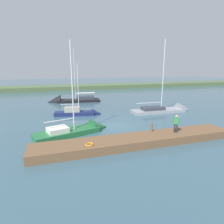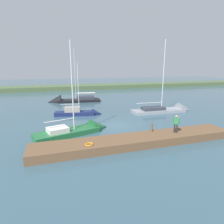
# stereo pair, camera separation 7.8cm
# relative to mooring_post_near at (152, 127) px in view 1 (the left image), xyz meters

# --- Properties ---
(ground_plane) EXTENTS (200.00, 200.00, 0.00)m
(ground_plane) POSITION_rel_mooring_post_near_xyz_m (1.84, -4.82, -1.12)
(ground_plane) COLOR #385666
(far_shoreline) EXTENTS (180.00, 8.00, 2.40)m
(far_shoreline) POSITION_rel_mooring_post_near_xyz_m (1.84, -45.09, -1.12)
(far_shoreline) COLOR #4C603D
(far_shoreline) RESTS_ON ground_plane
(dock_pier) EXTENTS (18.38, 2.56, 0.72)m
(dock_pier) POSITION_rel_mooring_post_near_xyz_m (1.84, 0.90, -0.76)
(dock_pier) COLOR brown
(dock_pier) RESTS_ON ground_plane
(mooring_post_near) EXTENTS (0.17, 0.17, 0.80)m
(mooring_post_near) POSITION_rel_mooring_post_near_xyz_m (0.00, 0.00, 0.00)
(mooring_post_near) COLOR brown
(mooring_post_near) RESTS_ON dock_pier
(life_ring_buoy) EXTENTS (0.66, 0.66, 0.10)m
(life_ring_buoy) POSITION_rel_mooring_post_near_xyz_m (6.33, 1.41, -0.35)
(life_ring_buoy) COLOR orange
(life_ring_buoy) RESTS_ON dock_pier
(sailboat_mid_channel) EXTENTS (6.84, 2.78, 7.99)m
(sailboat_mid_channel) POSITION_rel_mooring_post_near_xyz_m (5.22, -11.31, -0.89)
(sailboat_mid_channel) COLOR navy
(sailboat_mid_channel) RESTS_ON ground_plane
(sailboat_near_dock) EXTENTS (9.90, 2.76, 11.75)m
(sailboat_near_dock) POSITION_rel_mooring_post_near_xyz_m (-8.26, -9.37, -1.00)
(sailboat_near_dock) COLOR gray
(sailboat_near_dock) RESTS_ON ground_plane
(sailboat_far_right) EXTENTS (10.41, 3.85, 11.40)m
(sailboat_far_right) POSITION_rel_mooring_post_near_xyz_m (6.02, -22.60, -0.98)
(sailboat_far_right) COLOR black
(sailboat_far_right) RESTS_ON ground_plane
(sailboat_outer_mooring) EXTENTS (8.24, 4.33, 10.19)m
(sailboat_outer_mooring) POSITION_rel_mooring_post_near_xyz_m (6.33, -3.80, -0.97)
(sailboat_outer_mooring) COLOR #236638
(sailboat_outer_mooring) RESTS_ON ground_plane
(person_on_dock) EXTENTS (0.54, 0.44, 1.68)m
(person_on_dock) POSITION_rel_mooring_post_near_xyz_m (-1.96, 0.97, 0.57)
(person_on_dock) COLOR #28282D
(person_on_dock) RESTS_ON dock_pier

